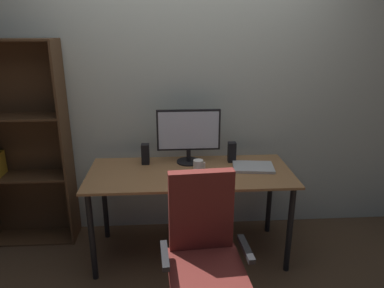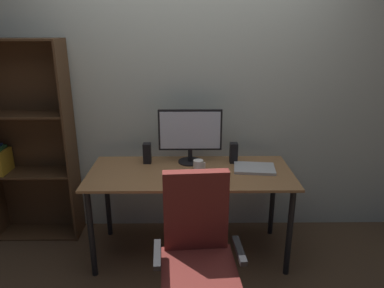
# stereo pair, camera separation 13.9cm
# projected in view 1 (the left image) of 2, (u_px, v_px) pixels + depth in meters

# --- Properties ---
(ground_plane) EXTENTS (12.00, 12.00, 0.00)m
(ground_plane) POSITION_uv_depth(u_px,v_px,m) (190.00, 252.00, 3.04)
(ground_plane) COLOR #4C3826
(back_wall) EXTENTS (6.40, 0.10, 2.60)m
(back_wall) POSITION_uv_depth(u_px,v_px,m) (186.00, 89.00, 3.11)
(back_wall) COLOR beige
(back_wall) RESTS_ON ground
(desk) EXTENTS (1.60, 0.69, 0.74)m
(desk) POSITION_uv_depth(u_px,v_px,m) (190.00, 181.00, 2.83)
(desk) COLOR olive
(desk) RESTS_ON ground
(monitor) EXTENTS (0.52, 0.20, 0.45)m
(monitor) POSITION_uv_depth(u_px,v_px,m) (189.00, 133.00, 2.92)
(monitor) COLOR black
(monitor) RESTS_ON desk
(keyboard) EXTENTS (0.29, 0.12, 0.02)m
(keyboard) POSITION_uv_depth(u_px,v_px,m) (190.00, 181.00, 2.62)
(keyboard) COLOR #B7BABC
(keyboard) RESTS_ON desk
(mouse) EXTENTS (0.06, 0.10, 0.03)m
(mouse) POSITION_uv_depth(u_px,v_px,m) (224.00, 180.00, 2.62)
(mouse) COLOR black
(mouse) RESTS_ON desk
(coffee_mug) EXTENTS (0.09, 0.08, 0.10)m
(coffee_mug) POSITION_uv_depth(u_px,v_px,m) (198.00, 166.00, 2.77)
(coffee_mug) COLOR white
(coffee_mug) RESTS_ON desk
(laptop) EXTENTS (0.35, 0.27, 0.02)m
(laptop) POSITION_uv_depth(u_px,v_px,m) (253.00, 167.00, 2.87)
(laptop) COLOR #B7BABC
(laptop) RESTS_ON desk
(speaker_left) EXTENTS (0.06, 0.07, 0.17)m
(speaker_left) POSITION_uv_depth(u_px,v_px,m) (145.00, 154.00, 2.94)
(speaker_left) COLOR black
(speaker_left) RESTS_ON desk
(speaker_right) EXTENTS (0.06, 0.07, 0.17)m
(speaker_right) POSITION_uv_depth(u_px,v_px,m) (232.00, 152.00, 2.98)
(speaker_right) COLOR black
(speaker_right) RESTS_ON desk
(office_chair) EXTENTS (0.54, 0.54, 1.01)m
(office_chair) POSITION_uv_depth(u_px,v_px,m) (204.00, 263.00, 2.17)
(office_chair) COLOR #232326
(office_chair) RESTS_ON ground
(bookshelf) EXTENTS (0.74, 0.28, 1.74)m
(bookshelf) POSITION_uv_depth(u_px,v_px,m) (21.00, 147.00, 3.01)
(bookshelf) COLOR #4C331E
(bookshelf) RESTS_ON ground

